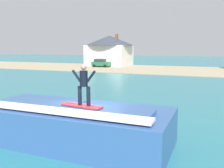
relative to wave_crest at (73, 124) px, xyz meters
name	(u,v)px	position (x,y,z in m)	size (l,w,h in m)	color
ground_plane	(91,139)	(0.61, 0.58, -0.82)	(260.00, 260.00, 0.00)	teal
wave_crest	(73,124)	(0.00, 0.00, 0.00)	(8.51, 3.62, 1.75)	#325997
surfboard	(82,106)	(0.66, -0.34, 0.95)	(1.87, 0.71, 0.06)	#D8333F
surfer	(84,83)	(0.80, -0.39, 1.92)	(1.07, 0.32, 1.69)	black
shoreline_bank	(184,70)	(0.61, 39.15, -0.78)	(120.00, 20.10, 0.08)	tan
car_near_shore	(101,63)	(-17.20, 39.96, 0.12)	(4.01, 2.25, 1.86)	#23663D
house_with_chimney	(110,49)	(-17.37, 45.23, 3.17)	(11.52, 11.52, 7.42)	silver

